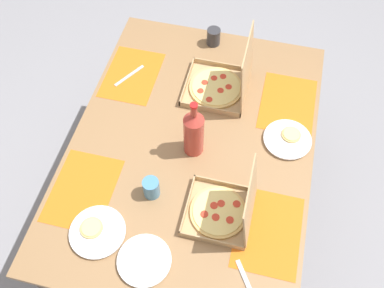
% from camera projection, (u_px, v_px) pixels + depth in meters
% --- Properties ---
extents(ground_plane, '(6.00, 6.00, 0.00)m').
position_uv_depth(ground_plane, '(192.00, 212.00, 2.60)').
color(ground_plane, gray).
extents(dining_table, '(1.51, 1.10, 0.76)m').
position_uv_depth(dining_table, '(192.00, 155.00, 2.04)').
color(dining_table, '#3F3328').
rests_on(dining_table, ground_plane).
extents(placemat_near_left, '(0.36, 0.26, 0.00)m').
position_uv_depth(placemat_near_left, '(132.00, 75.00, 2.19)').
color(placemat_near_left, orange).
rests_on(placemat_near_left, dining_table).
extents(placemat_near_right, '(0.36, 0.26, 0.00)m').
position_uv_depth(placemat_near_right, '(83.00, 190.00, 1.83)').
color(placemat_near_right, orange).
rests_on(placemat_near_right, dining_table).
extents(placemat_far_left, '(0.36, 0.26, 0.00)m').
position_uv_depth(placemat_far_left, '(288.00, 104.00, 2.08)').
color(placemat_far_left, orange).
rests_on(placemat_far_left, dining_table).
extents(placemat_far_right, '(0.36, 0.26, 0.00)m').
position_uv_depth(placemat_far_right, '(268.00, 232.00, 1.72)').
color(placemat_far_right, orange).
rests_on(placemat_far_right, dining_table).
extents(pizza_box_edge_far, '(0.30, 0.31, 0.34)m').
position_uv_depth(pizza_box_edge_far, '(223.00, 83.00, 2.09)').
color(pizza_box_edge_far, tan).
rests_on(pizza_box_edge_far, dining_table).
extents(pizza_box_corner_left, '(0.27, 0.27, 0.30)m').
position_uv_depth(pizza_box_corner_left, '(225.00, 210.00, 1.73)').
color(pizza_box_corner_left, tan).
rests_on(pizza_box_corner_left, dining_table).
extents(plate_far_left, '(0.23, 0.23, 0.03)m').
position_uv_depth(plate_far_left, '(97.00, 232.00, 1.72)').
color(plate_far_left, white).
rests_on(plate_far_left, dining_table).
extents(plate_near_right, '(0.21, 0.21, 0.02)m').
position_uv_depth(plate_near_right, '(144.00, 261.00, 1.65)').
color(plate_near_right, white).
rests_on(plate_near_right, dining_table).
extents(plate_middle, '(0.22, 0.22, 0.03)m').
position_uv_depth(plate_middle, '(288.00, 139.00, 1.96)').
color(plate_middle, white).
rests_on(plate_middle, dining_table).
extents(soda_bottle, '(0.09, 0.09, 0.32)m').
position_uv_depth(soda_bottle, '(194.00, 132.00, 1.83)').
color(soda_bottle, '#B2382D').
rests_on(soda_bottle, dining_table).
extents(cup_spare, '(0.07, 0.07, 0.10)m').
position_uv_depth(cup_spare, '(151.00, 188.00, 1.78)').
color(cup_spare, teal).
rests_on(cup_spare, dining_table).
extents(cup_clear_right, '(0.07, 0.07, 0.09)m').
position_uv_depth(cup_clear_right, '(214.00, 37.00, 2.27)').
color(cup_clear_right, '#333338').
rests_on(cup_clear_right, dining_table).
extents(fork_by_far_right, '(0.17, 0.11, 0.00)m').
position_uv_depth(fork_by_far_right, '(129.00, 76.00, 2.18)').
color(fork_by_far_right, '#B7B7BC').
rests_on(fork_by_far_right, dining_table).
extents(knife_by_near_right, '(0.18, 0.13, 0.00)m').
position_uv_depth(knife_by_near_right, '(248.00, 286.00, 1.61)').
color(knife_by_near_right, '#B7B7BC').
rests_on(knife_by_near_right, dining_table).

